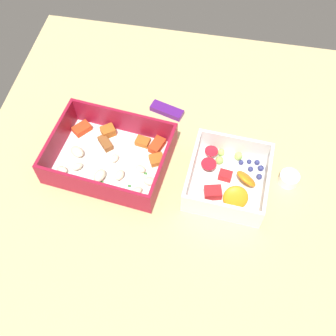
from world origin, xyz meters
TOP-DOWN VIEW (x-y plane):
  - table_surface at (0.00, 0.00)cm, footprint 80.00×80.00cm
  - pasta_container at (-13.15, -0.14)cm, footprint 23.73×19.14cm
  - fruit_bowl at (9.44, -0.90)cm, footprint 15.37×16.13cm
  - candy_bar at (-4.89, 14.22)cm, footprint 7.39×4.27cm
  - paper_cup_liner at (20.83, 1.66)cm, footprint 3.70×3.70cm

SIDE VIEW (x-z plane):
  - table_surface at x=0.00cm, z-range 0.00..2.00cm
  - candy_bar at x=-4.89cm, z-range 2.00..3.20cm
  - paper_cup_liner at x=20.83cm, z-range 2.00..4.15cm
  - fruit_bowl at x=9.44cm, z-range 1.18..6.60cm
  - pasta_container at x=-13.15cm, z-range 0.72..7.13cm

